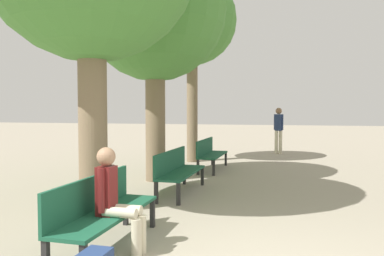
{
  "coord_description": "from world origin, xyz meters",
  "views": [
    {
      "loc": [
        0.29,
        -3.13,
        1.62
      ],
      "look_at": [
        -2.26,
        6.51,
        1.15
      ],
      "focal_mm": 35.0,
      "sensor_mm": 36.0,
      "label": 1
    }
  ],
  "objects": [
    {
      "name": "bench_row_0",
      "position": [
        -1.85,
        0.79,
        0.49
      ],
      "size": [
        0.49,
        1.88,
        0.84
      ],
      "color": "#195138",
      "rests_on": "ground_plane"
    },
    {
      "name": "person_seated",
      "position": [
        -1.62,
        0.69,
        0.64
      ],
      "size": [
        0.56,
        0.32,
        1.2
      ],
      "color": "beige",
      "rests_on": "ground_plane"
    },
    {
      "name": "tree_row_2",
      "position": [
        -2.73,
        8.3,
        4.39
      ],
      "size": [
        2.78,
        2.78,
        5.84
      ],
      "color": "#7A664C",
      "rests_on": "ground_plane"
    },
    {
      "name": "tree_row_1",
      "position": [
        -2.73,
        4.98,
        3.88
      ],
      "size": [
        3.27,
        3.27,
        5.56
      ],
      "color": "#7A664C",
      "rests_on": "ground_plane"
    },
    {
      "name": "bench_row_2",
      "position": [
        -1.85,
        6.84,
        0.49
      ],
      "size": [
        0.49,
        1.88,
        0.84
      ],
      "color": "#195138",
      "rests_on": "ground_plane"
    },
    {
      "name": "pedestrian_near",
      "position": [
        -0.15,
        11.26,
        0.99
      ],
      "size": [
        0.35,
        0.27,
        1.73
      ],
      "color": "beige",
      "rests_on": "ground_plane"
    },
    {
      "name": "bench_row_1",
      "position": [
        -1.85,
        3.81,
        0.49
      ],
      "size": [
        0.49,
        1.88,
        0.84
      ],
      "color": "#195138",
      "rests_on": "ground_plane"
    }
  ]
}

